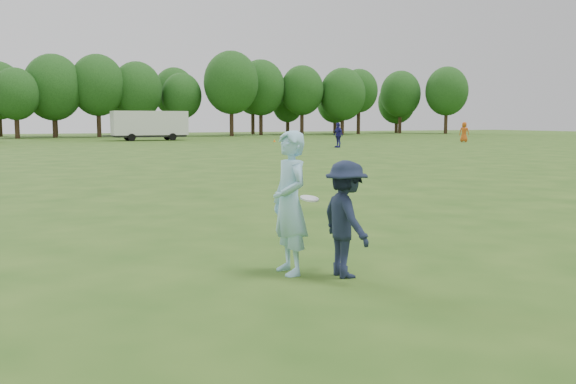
# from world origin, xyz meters

# --- Properties ---
(ground) EXTENTS (200.00, 200.00, 0.00)m
(ground) POSITION_xyz_m (0.00, 0.00, 0.00)
(ground) COLOR #294F16
(ground) RESTS_ON ground
(thrower) EXTENTS (0.50, 0.76, 2.08)m
(thrower) POSITION_xyz_m (0.43, -0.05, 1.04)
(thrower) COLOR #97D1EA
(thrower) RESTS_ON ground
(defender) EXTENTS (0.66, 1.10, 1.66)m
(defender) POSITION_xyz_m (1.08, -0.55, 0.83)
(defender) COLOR #192137
(defender) RESTS_ON ground
(player_far_b) EXTENTS (0.61, 1.23, 2.02)m
(player_far_b) POSITION_xyz_m (21.40, 35.24, 1.01)
(player_far_b) COLOR navy
(player_far_b) RESTS_ON ground
(player_far_c) EXTENTS (1.13, 1.18, 2.03)m
(player_far_c) POSITION_xyz_m (39.11, 40.56, 1.02)
(player_far_c) COLOR #CD5618
(player_far_c) RESTS_ON ground
(field_cone) EXTENTS (0.28, 0.28, 0.30)m
(field_cone) POSITION_xyz_m (21.81, 48.94, 0.15)
(field_cone) COLOR orange
(field_cone) RESTS_ON ground
(disc_in_play) EXTENTS (0.30, 0.30, 0.09)m
(disc_in_play) POSITION_xyz_m (0.65, -0.24, 1.11)
(disc_in_play) COLOR white
(disc_in_play) RESTS_ON ground
(cargo_trailer) EXTENTS (9.00, 2.75, 3.20)m
(cargo_trailer) POSITION_xyz_m (11.35, 58.95, 1.78)
(cargo_trailer) COLOR white
(cargo_trailer) RESTS_ON ground
(treeline) EXTENTS (130.35, 18.39, 11.74)m
(treeline) POSITION_xyz_m (2.81, 76.90, 6.26)
(treeline) COLOR #332114
(treeline) RESTS_ON ground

